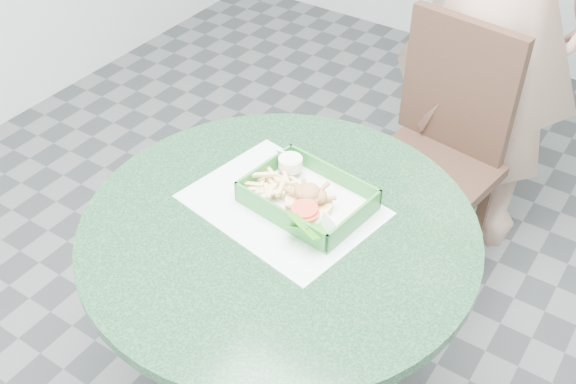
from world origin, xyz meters
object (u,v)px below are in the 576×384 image
Objects in this scene: sauce_ramekin at (285,170)px; dining_chair at (440,142)px; food_basket at (307,206)px; crab_sandwich at (310,204)px; cafe_table at (280,280)px.

dining_chair is at bearing 77.93° from sauce_ramekin.
crab_sandwich reaches higher than food_basket.
dining_chair is 3.27× the size of food_basket.
crab_sandwich is at bearing -84.22° from dining_chair.
crab_sandwich is at bearing 62.77° from cafe_table.
dining_chair is 15.29× the size of sauce_ramekin.
sauce_ramekin is at bearing 149.06° from crab_sandwich.
food_basket is 4.68× the size of sauce_ramekin.
dining_chair is at bearing 87.79° from crab_sandwich.
cafe_table is at bearing -101.38° from food_basket.
crab_sandwich is (-0.03, -0.77, 0.27)m from dining_chair.
food_basket is (0.02, 0.09, 0.19)m from cafe_table.
cafe_table is 0.28m from sauce_ramekin.
dining_chair reaches higher than crab_sandwich.
dining_chair is 0.76m from sauce_ramekin.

